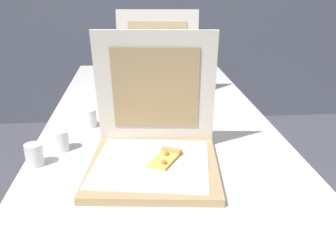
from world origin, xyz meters
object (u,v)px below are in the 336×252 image
(cup_white_mid, at_px, (89,118))
(pizza_box_middle, at_px, (157,92))
(pizza_box_front, at_px, (154,149))
(cup_white_near_left, at_px, (34,155))
(table, at_px, (159,136))
(cup_white_near_center, at_px, (60,141))

(cup_white_mid, bearing_deg, pizza_box_middle, 42.40)
(pizza_box_front, bearing_deg, cup_white_near_left, -179.32)
(cup_white_mid, bearing_deg, pizza_box_front, -56.25)
(pizza_box_front, distance_m, cup_white_near_left, 0.37)
(table, height_order, pizza_box_front, pizza_box_front)
(table, bearing_deg, cup_white_near_center, -149.39)
(cup_white_near_center, bearing_deg, cup_white_mid, 70.60)
(pizza_box_front, height_order, cup_white_near_center, pizza_box_front)
(pizza_box_front, height_order, cup_white_mid, pizza_box_front)
(pizza_box_middle, relative_size, cup_white_mid, 6.26)
(cup_white_near_center, height_order, cup_white_mid, same)
(cup_white_near_left, bearing_deg, cup_white_mid, 66.60)
(pizza_box_front, relative_size, pizza_box_middle, 0.97)
(table, xyz_separation_m, pizza_box_front, (-0.04, -0.34, 0.10))
(pizza_box_middle, bearing_deg, cup_white_near_center, -121.66)
(pizza_box_front, relative_size, cup_white_near_center, 6.06)
(pizza_box_front, bearing_deg, cup_white_mid, 129.83)
(table, distance_m, pizza_box_front, 0.35)
(table, xyz_separation_m, pizza_box_middle, (0.01, 0.26, 0.10))
(cup_white_near_center, distance_m, cup_white_mid, 0.22)
(cup_white_near_left, bearing_deg, pizza_box_middle, 53.94)
(table, bearing_deg, cup_white_near_left, -142.91)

